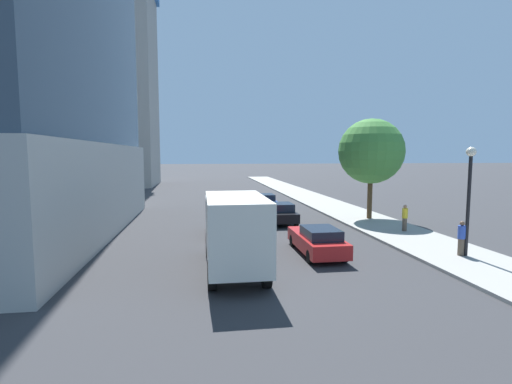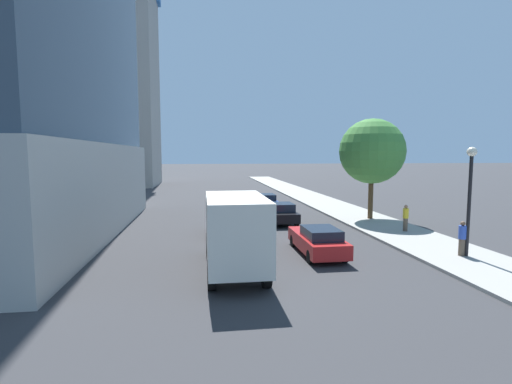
{
  "view_description": "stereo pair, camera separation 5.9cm",
  "coord_description": "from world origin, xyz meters",
  "px_view_note": "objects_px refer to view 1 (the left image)",
  "views": [
    {
      "loc": [
        -3.67,
        -0.54,
        4.89
      ],
      "look_at": [
        -1.58,
        13.8,
        3.45
      ],
      "focal_mm": 26.6,
      "sensor_mm": 36.0,
      "label": 1
    },
    {
      "loc": [
        -3.61,
        -0.55,
        4.89
      ],
      "look_at": [
        -1.58,
        13.8,
        3.45
      ],
      "focal_mm": 26.6,
      "sensor_mm": 36.0,
      "label": 2
    }
  ],
  "objects_px": {
    "street_tree": "(371,151)",
    "box_truck": "(234,228)",
    "car_black": "(281,213)",
    "pedestrian_blue_shirt": "(461,238)",
    "construction_building": "(101,69)",
    "pedestrian_yellow_shirt": "(405,218)",
    "car_gray": "(224,223)",
    "car_red": "(317,240)",
    "street_lamp": "(469,184)",
    "car_blue": "(264,201)"
  },
  "relations": [
    {
      "from": "street_tree",
      "to": "box_truck",
      "type": "relative_size",
      "value": 1.06
    },
    {
      "from": "car_blue",
      "to": "street_tree",
      "type": "bearing_deg",
      "value": -45.34
    },
    {
      "from": "car_black",
      "to": "car_red",
      "type": "relative_size",
      "value": 0.87
    },
    {
      "from": "car_black",
      "to": "box_truck",
      "type": "distance_m",
      "value": 11.47
    },
    {
      "from": "car_red",
      "to": "box_truck",
      "type": "height_order",
      "value": "box_truck"
    },
    {
      "from": "construction_building",
      "to": "street_lamp",
      "type": "bearing_deg",
      "value": -59.71
    },
    {
      "from": "car_red",
      "to": "box_truck",
      "type": "xyz_separation_m",
      "value": [
        -4.27,
        -2.07,
        1.15
      ]
    },
    {
      "from": "car_red",
      "to": "pedestrian_blue_shirt",
      "type": "xyz_separation_m",
      "value": [
        6.48,
        -1.67,
        0.28
      ]
    },
    {
      "from": "construction_building",
      "to": "street_lamp",
      "type": "xyz_separation_m",
      "value": [
        27.33,
        -46.77,
        -14.42
      ]
    },
    {
      "from": "pedestrian_blue_shirt",
      "to": "car_black",
      "type": "bearing_deg",
      "value": 122.48
    },
    {
      "from": "construction_building",
      "to": "car_blue",
      "type": "distance_m",
      "value": 39.74
    },
    {
      "from": "car_black",
      "to": "car_red",
      "type": "bearing_deg",
      "value": -90.0
    },
    {
      "from": "car_blue",
      "to": "box_truck",
      "type": "relative_size",
      "value": 0.62
    },
    {
      "from": "street_lamp",
      "to": "car_black",
      "type": "relative_size",
      "value": 1.22
    },
    {
      "from": "pedestrian_yellow_shirt",
      "to": "pedestrian_blue_shirt",
      "type": "xyz_separation_m",
      "value": [
        -0.44,
        -5.78,
        -0.0
      ]
    },
    {
      "from": "construction_building",
      "to": "street_tree",
      "type": "height_order",
      "value": "construction_building"
    },
    {
      "from": "car_gray",
      "to": "box_truck",
      "type": "relative_size",
      "value": 0.62
    },
    {
      "from": "car_gray",
      "to": "car_red",
      "type": "height_order",
      "value": "car_gray"
    },
    {
      "from": "street_tree",
      "to": "pedestrian_yellow_shirt",
      "type": "distance_m",
      "value": 6.32
    },
    {
      "from": "street_lamp",
      "to": "street_tree",
      "type": "xyz_separation_m",
      "value": [
        0.14,
        10.65,
        1.58
      ]
    },
    {
      "from": "car_black",
      "to": "pedestrian_yellow_shirt",
      "type": "bearing_deg",
      "value": -32.45
    },
    {
      "from": "box_truck",
      "to": "pedestrian_blue_shirt",
      "type": "xyz_separation_m",
      "value": [
        10.75,
        0.4,
        -0.87
      ]
    },
    {
      "from": "car_red",
      "to": "box_truck",
      "type": "relative_size",
      "value": 0.68
    },
    {
      "from": "pedestrian_yellow_shirt",
      "to": "box_truck",
      "type": "bearing_deg",
      "value": -151.08
    },
    {
      "from": "construction_building",
      "to": "car_black",
      "type": "distance_m",
      "value": 45.34
    },
    {
      "from": "street_tree",
      "to": "car_red",
      "type": "height_order",
      "value": "street_tree"
    },
    {
      "from": "street_lamp",
      "to": "car_red",
      "type": "xyz_separation_m",
      "value": [
        -6.67,
        1.76,
        -2.84
      ]
    },
    {
      "from": "construction_building",
      "to": "pedestrian_blue_shirt",
      "type": "xyz_separation_m",
      "value": [
        27.13,
        -46.68,
        -16.98
      ]
    },
    {
      "from": "car_black",
      "to": "pedestrian_blue_shirt",
      "type": "relative_size",
      "value": 2.54
    },
    {
      "from": "car_black",
      "to": "pedestrian_blue_shirt",
      "type": "distance_m",
      "value": 12.07
    },
    {
      "from": "pedestrian_blue_shirt",
      "to": "construction_building",
      "type": "bearing_deg",
      "value": 120.17
    },
    {
      "from": "street_lamp",
      "to": "car_blue",
      "type": "height_order",
      "value": "street_lamp"
    },
    {
      "from": "street_lamp",
      "to": "box_truck",
      "type": "bearing_deg",
      "value": -178.37
    },
    {
      "from": "construction_building",
      "to": "pedestrian_yellow_shirt",
      "type": "relative_size",
      "value": 25.51
    },
    {
      "from": "construction_building",
      "to": "street_tree",
      "type": "relative_size",
      "value": 5.68
    },
    {
      "from": "car_black",
      "to": "car_gray",
      "type": "relative_size",
      "value": 0.96
    },
    {
      "from": "car_red",
      "to": "pedestrian_yellow_shirt",
      "type": "relative_size",
      "value": 2.9
    },
    {
      "from": "construction_building",
      "to": "box_truck",
      "type": "height_order",
      "value": "construction_building"
    },
    {
      "from": "construction_building",
      "to": "pedestrian_blue_shirt",
      "type": "bearing_deg",
      "value": -59.83
    },
    {
      "from": "construction_building",
      "to": "street_lamp",
      "type": "relative_size",
      "value": 8.22
    },
    {
      "from": "car_black",
      "to": "box_truck",
      "type": "relative_size",
      "value": 0.6
    },
    {
      "from": "construction_building",
      "to": "box_truck",
      "type": "bearing_deg",
      "value": -70.81
    },
    {
      "from": "street_tree",
      "to": "car_black",
      "type": "height_order",
      "value": "street_tree"
    },
    {
      "from": "car_red",
      "to": "pedestrian_blue_shirt",
      "type": "relative_size",
      "value": 2.91
    },
    {
      "from": "construction_building",
      "to": "car_red",
      "type": "xyz_separation_m",
      "value": [
        20.65,
        -45.01,
        -17.26
      ]
    },
    {
      "from": "car_blue",
      "to": "pedestrian_yellow_shirt",
      "type": "xyz_separation_m",
      "value": [
        6.92,
        -11.67,
        0.29
      ]
    },
    {
      "from": "street_tree",
      "to": "car_red",
      "type": "bearing_deg",
      "value": -127.47
    },
    {
      "from": "construction_building",
      "to": "pedestrian_yellow_shirt",
      "type": "distance_m",
      "value": 52.17
    },
    {
      "from": "car_black",
      "to": "box_truck",
      "type": "xyz_separation_m",
      "value": [
        -4.27,
        -10.58,
        1.11
      ]
    },
    {
      "from": "box_truck",
      "to": "street_lamp",
      "type": "bearing_deg",
      "value": 1.63
    }
  ]
}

